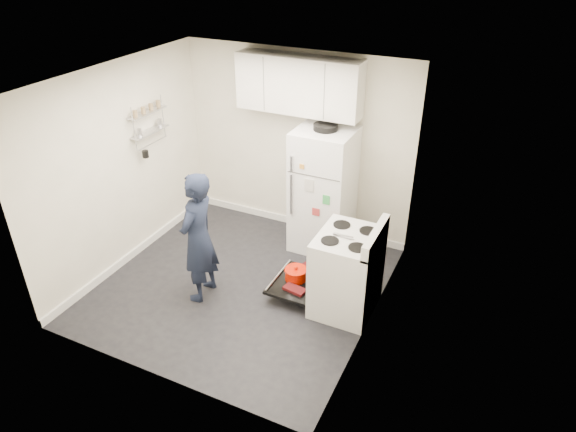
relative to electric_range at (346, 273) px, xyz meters
The scene contains 7 objects.
room 1.49m from the electric_range, behind, with size 3.21×3.21×2.51m.
electric_range is the anchor object (origin of this frame).
open_oven_door 0.66m from the electric_range, behind, with size 0.55×0.72×0.21m.
refrigerator 1.37m from the electric_range, 123.36° to the left, with size 0.72×0.74×1.72m.
upper_cabinets 2.38m from the electric_range, 132.27° to the left, with size 1.60×0.33×0.70m, color silver.
wall_shelf_rack 3.05m from the electric_range, behind, with size 0.14×0.60×0.61m.
person 1.68m from the electric_range, 162.60° to the right, with size 0.57×0.37×1.56m, color black.
Camera 1 is at (2.65, -4.27, 3.83)m, focal length 32.00 mm.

